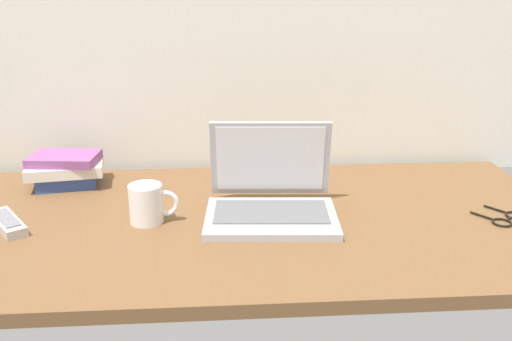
% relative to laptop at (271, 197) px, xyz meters
% --- Properties ---
extents(desk, '(1.60, 0.76, 0.03)m').
position_rel_laptop_xyz_m(desk, '(-0.07, -0.02, -0.06)').
color(desk, brown).
rests_on(desk, ground).
extents(laptop, '(0.32, 0.28, 0.22)m').
position_rel_laptop_xyz_m(laptop, '(0.00, 0.00, 0.00)').
color(laptop, '#B2B5BA').
rests_on(laptop, desk).
extents(coffee_mug, '(0.12, 0.08, 0.09)m').
position_rel_laptop_xyz_m(coffee_mug, '(-0.29, -0.02, 0.00)').
color(coffee_mug, white).
rests_on(coffee_mug, desk).
extents(remote_control_near, '(0.13, 0.16, 0.02)m').
position_rel_laptop_xyz_m(remote_control_near, '(-0.62, -0.03, -0.03)').
color(remote_control_near, '#B7B7B7').
rests_on(remote_control_near, desk).
extents(eyeglasses, '(0.13, 0.14, 0.01)m').
position_rel_laptop_xyz_m(eyeglasses, '(0.56, -0.07, -0.04)').
color(eyeglasses, black).
rests_on(eyeglasses, desk).
extents(book_stack, '(0.22, 0.16, 0.09)m').
position_rel_laptop_xyz_m(book_stack, '(-0.55, 0.24, 0.00)').
color(book_stack, '#334C99').
rests_on(book_stack, desk).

